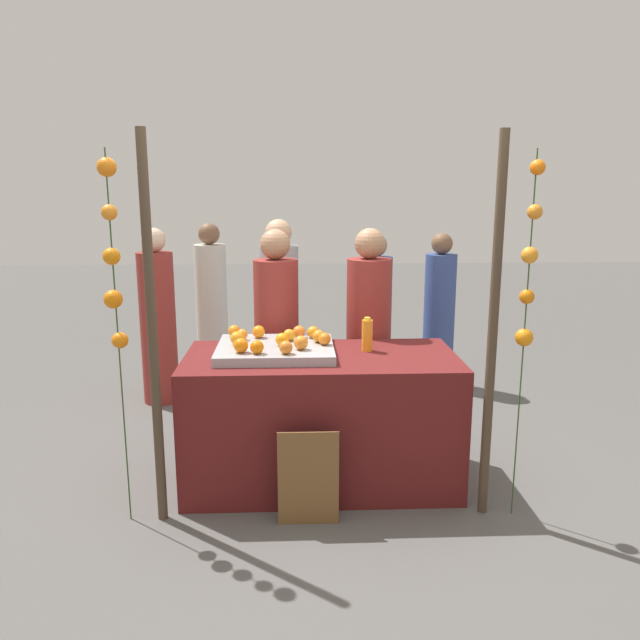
% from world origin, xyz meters
% --- Properties ---
extents(ground_plane, '(24.00, 24.00, 0.00)m').
position_xyz_m(ground_plane, '(0.00, 0.00, 0.00)').
color(ground_plane, '#565451').
extents(stall_counter, '(1.75, 0.84, 0.86)m').
position_xyz_m(stall_counter, '(0.00, 0.00, 0.43)').
color(stall_counter, '#5B1919').
rests_on(stall_counter, ground_plane).
extents(orange_tray, '(0.75, 0.62, 0.06)m').
position_xyz_m(orange_tray, '(-0.29, 0.04, 0.89)').
color(orange_tray, '#9EA0A5').
rests_on(orange_tray, stall_counter).
extents(orange_0, '(0.08, 0.08, 0.08)m').
position_xyz_m(orange_0, '(-0.04, 0.22, 0.96)').
color(orange_0, orange).
rests_on(orange_0, orange_tray).
extents(orange_1, '(0.08, 0.08, 0.08)m').
position_xyz_m(orange_1, '(-0.52, 0.18, 0.96)').
color(orange_1, orange).
rests_on(orange_1, orange_tray).
extents(orange_2, '(0.09, 0.09, 0.09)m').
position_xyz_m(orange_2, '(-0.50, -0.14, 0.97)').
color(orange_2, orange).
rests_on(orange_2, orange_tray).
extents(orange_3, '(0.08, 0.08, 0.08)m').
position_xyz_m(orange_3, '(-0.25, 0.02, 0.96)').
color(orange_3, orange).
rests_on(orange_3, orange_tray).
extents(orange_4, '(0.08, 0.08, 0.08)m').
position_xyz_m(orange_4, '(-0.41, 0.24, 0.96)').
color(orange_4, orange).
rests_on(orange_4, orange_tray).
extents(orange_5, '(0.08, 0.08, 0.08)m').
position_xyz_m(orange_5, '(-0.22, -0.18, 0.96)').
color(orange_5, orange).
rests_on(orange_5, orange_tray).
extents(orange_6, '(0.08, 0.08, 0.08)m').
position_xyz_m(orange_6, '(0.03, 0.03, 0.96)').
color(orange_6, orange).
rests_on(orange_6, orange_tray).
extents(orange_7, '(0.08, 0.08, 0.08)m').
position_xyz_m(orange_7, '(-0.20, 0.15, 0.96)').
color(orange_7, orange).
rests_on(orange_7, orange_tray).
extents(orange_8, '(0.08, 0.08, 0.08)m').
position_xyz_m(orange_8, '(-0.58, 0.28, 0.96)').
color(orange_8, orange).
rests_on(orange_8, orange_tray).
extents(orange_9, '(0.09, 0.09, 0.09)m').
position_xyz_m(orange_9, '(-0.54, 0.06, 0.97)').
color(orange_9, orange).
rests_on(orange_9, orange_tray).
extents(orange_10, '(0.08, 0.08, 0.08)m').
position_xyz_m(orange_10, '(-0.40, -0.17, 0.96)').
color(orange_10, orange).
rests_on(orange_10, orange_tray).
extents(orange_11, '(0.09, 0.09, 0.09)m').
position_xyz_m(orange_11, '(-0.13, -0.08, 0.97)').
color(orange_11, orange).
rests_on(orange_11, orange_tray).
extents(orange_12, '(0.08, 0.08, 0.08)m').
position_xyz_m(orange_12, '(-0.01, 0.10, 0.96)').
color(orange_12, orange).
rests_on(orange_12, orange_tray).
extents(orange_13, '(0.08, 0.08, 0.08)m').
position_xyz_m(orange_13, '(-0.14, 0.23, 0.96)').
color(orange_13, orange).
rests_on(orange_13, orange_tray).
extents(juice_bottle, '(0.07, 0.07, 0.23)m').
position_xyz_m(juice_bottle, '(0.31, 0.10, 0.97)').
color(juice_bottle, orange).
rests_on(juice_bottle, stall_counter).
extents(chalkboard_sign, '(0.35, 0.03, 0.58)m').
position_xyz_m(chalkboard_sign, '(-0.10, -0.55, 0.28)').
color(chalkboard_sign, brown).
rests_on(chalkboard_sign, ground_plane).
extents(vendor_left, '(0.33, 0.33, 1.63)m').
position_xyz_m(vendor_left, '(-0.30, 0.63, 0.76)').
color(vendor_left, maroon).
rests_on(vendor_left, ground_plane).
extents(vendor_right, '(0.33, 0.33, 1.63)m').
position_xyz_m(vendor_right, '(0.38, 0.59, 0.76)').
color(vendor_right, maroon).
rests_on(vendor_right, ground_plane).
extents(crowd_person_0, '(0.33, 0.33, 1.66)m').
position_xyz_m(crowd_person_0, '(-0.30, 1.41, 0.77)').
color(crowd_person_0, '#99999E').
rests_on(crowd_person_0, ground_plane).
extents(crowd_person_1, '(0.31, 0.31, 1.53)m').
position_xyz_m(crowd_person_1, '(0.55, 1.56, 0.71)').
color(crowd_person_1, '#384C8C').
rests_on(crowd_person_1, ground_plane).
extents(crowd_person_2, '(0.32, 0.32, 1.58)m').
position_xyz_m(crowd_person_2, '(-1.01, 2.35, 0.73)').
color(crowd_person_2, beige).
rests_on(crowd_person_2, ground_plane).
extents(crowd_person_3, '(0.30, 0.30, 1.50)m').
position_xyz_m(crowd_person_3, '(1.24, 2.00, 0.70)').
color(crowd_person_3, '#384C8C').
rests_on(crowd_person_3, ground_plane).
extents(crowd_person_4, '(0.32, 0.32, 1.58)m').
position_xyz_m(crowd_person_4, '(-1.39, 1.61, 0.73)').
color(crowd_person_4, maroon).
rests_on(crowd_person_4, ground_plane).
extents(canopy_post_left, '(0.06, 0.06, 2.22)m').
position_xyz_m(canopy_post_left, '(-0.96, -0.46, 1.11)').
color(canopy_post_left, '#473828').
rests_on(canopy_post_left, ground_plane).
extents(canopy_post_right, '(0.06, 0.06, 2.22)m').
position_xyz_m(canopy_post_right, '(0.96, -0.46, 1.11)').
color(canopy_post_right, '#473828').
rests_on(canopy_post_right, ground_plane).
extents(garland_strand_left, '(0.11, 0.12, 2.12)m').
position_xyz_m(garland_strand_left, '(-1.15, -0.46, 1.55)').
color(garland_strand_left, '#2D4C23').
rests_on(garland_strand_left, ground_plane).
extents(garland_strand_right, '(0.10, 0.11, 2.12)m').
position_xyz_m(garland_strand_right, '(1.13, -0.49, 1.48)').
color(garland_strand_right, '#2D4C23').
rests_on(garland_strand_right, ground_plane).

